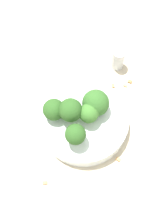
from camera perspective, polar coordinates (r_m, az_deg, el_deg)
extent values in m
plane|color=beige|center=(0.66, 0.00, -2.39)|extent=(3.00, 3.00, 0.00)
cylinder|color=silver|center=(0.64, 0.00, -1.78)|extent=(0.18, 0.18, 0.04)
cylinder|color=#8EB770|center=(0.63, 2.09, 0.88)|extent=(0.02, 0.02, 0.02)
sphere|color=#2D5B23|center=(0.61, 2.15, 1.66)|extent=(0.05, 0.05, 0.05)
cylinder|color=#84AD66|center=(0.61, 0.77, -1.21)|extent=(0.02, 0.02, 0.02)
sphere|color=#386B28|center=(0.60, 0.79, -0.48)|extent=(0.04, 0.04, 0.04)
cylinder|color=#8EB770|center=(0.60, -1.81, -4.71)|extent=(0.03, 0.03, 0.03)
sphere|color=#28511E|center=(0.58, -1.88, -4.00)|extent=(0.04, 0.04, 0.04)
cylinder|color=#7A9E5B|center=(0.62, -5.41, -0.21)|extent=(0.02, 0.02, 0.02)
sphere|color=#28511E|center=(0.61, -5.54, 0.43)|extent=(0.04, 0.04, 0.04)
cylinder|color=#84AD66|center=(0.61, -2.40, -0.53)|extent=(0.03, 0.03, 0.03)
sphere|color=#28511E|center=(0.59, -2.48, 0.34)|extent=(0.05, 0.05, 0.05)
cylinder|color=#B2B7BC|center=(0.72, 6.22, 9.38)|extent=(0.03, 0.03, 0.04)
cylinder|color=#B7B7BC|center=(0.69, 6.45, 10.64)|extent=(0.03, 0.03, 0.01)
cube|color=#AD7F4C|center=(0.64, 6.28, -8.53)|extent=(0.01, 0.01, 0.01)
cube|color=#AD7F4C|center=(0.63, -7.19, -12.69)|extent=(0.01, 0.01, 0.01)
cube|color=olive|center=(0.71, 8.43, 5.60)|extent=(0.01, 0.01, 0.01)
cube|color=tan|center=(0.70, 7.59, 4.90)|extent=(0.01, 0.01, 0.01)
cube|color=#AD7F4C|center=(0.70, 5.35, 4.90)|extent=(0.01, 0.01, 0.01)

